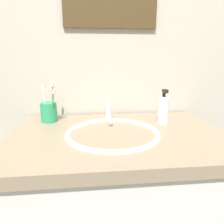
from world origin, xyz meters
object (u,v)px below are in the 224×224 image
(faucet, at_px, (109,114))
(toothbrush_red, at_px, (53,99))
(toothbrush_yellow, at_px, (53,101))
(toothbrush_green, at_px, (53,103))
(soap_dispenser, at_px, (163,109))
(toothbrush_white, at_px, (45,101))
(toothbrush_cup, at_px, (49,112))

(faucet, bearing_deg, toothbrush_red, 177.83)
(faucet, distance_m, toothbrush_red, 0.29)
(toothbrush_yellow, bearing_deg, toothbrush_green, -81.75)
(toothbrush_red, relative_size, soap_dispenser, 1.18)
(toothbrush_white, xyz_separation_m, toothbrush_red, (0.05, -0.03, 0.01))
(toothbrush_green, distance_m, soap_dispenser, 0.55)
(soap_dispenser, bearing_deg, toothbrush_green, 174.79)
(faucet, bearing_deg, toothbrush_white, 172.45)
(toothbrush_red, bearing_deg, toothbrush_green, -87.61)
(toothbrush_yellow, xyz_separation_m, soap_dispenser, (0.56, -0.12, -0.03))
(faucet, distance_m, toothbrush_green, 0.29)
(faucet, bearing_deg, toothbrush_green, -178.83)
(toothbrush_white, xyz_separation_m, toothbrush_green, (0.05, -0.05, -0.01))
(faucet, xyz_separation_m, toothbrush_red, (-0.28, 0.01, 0.08))
(toothbrush_yellow, height_order, soap_dispenser, toothbrush_yellow)
(toothbrush_cup, bearing_deg, soap_dispenser, -8.45)
(toothbrush_red, bearing_deg, faucet, -2.17)
(toothbrush_green, distance_m, toothbrush_yellow, 0.07)
(toothbrush_green, relative_size, toothbrush_yellow, 1.00)
(toothbrush_red, distance_m, soap_dispenser, 0.56)
(toothbrush_green, xyz_separation_m, toothbrush_yellow, (-0.01, 0.07, 0.00))
(soap_dispenser, bearing_deg, toothbrush_cup, 171.55)
(toothbrush_green, bearing_deg, toothbrush_white, 133.78)
(toothbrush_red, bearing_deg, toothbrush_cup, 145.08)
(faucet, relative_size, toothbrush_yellow, 0.95)
(toothbrush_white, bearing_deg, toothbrush_cup, -35.63)
(faucet, distance_m, toothbrush_cup, 0.31)
(toothbrush_cup, relative_size, soap_dispenser, 0.58)
(faucet, distance_m, soap_dispenser, 0.28)
(faucet, xyz_separation_m, toothbrush_cup, (-0.31, 0.03, 0.01))
(faucet, distance_m, toothbrush_white, 0.34)
(toothbrush_cup, relative_size, toothbrush_green, 0.58)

